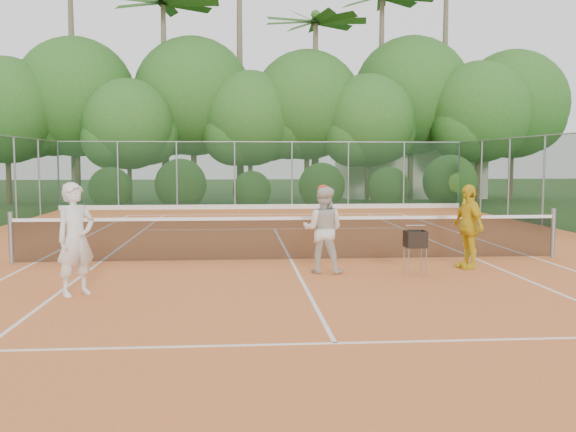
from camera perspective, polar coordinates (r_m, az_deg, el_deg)
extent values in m
plane|color=#204117|center=(14.06, 0.26, -4.04)|extent=(120.00, 120.00, 0.00)
cube|color=orange|center=(14.06, 0.26, -4.00)|extent=(18.00, 36.00, 0.02)
cube|color=beige|center=(39.18, 10.56, 3.88)|extent=(8.00, 5.00, 3.00)
cylinder|color=gray|center=(14.74, -23.42, -1.80)|extent=(0.10, 0.10, 1.10)
cylinder|color=gray|center=(15.63, 22.50, -1.40)|extent=(0.10, 0.10, 1.10)
cube|color=black|center=(13.99, 0.26, -2.10)|extent=(11.87, 0.03, 0.86)
cube|color=white|center=(13.94, 0.26, -0.20)|extent=(11.87, 0.04, 0.07)
imported|color=silver|center=(10.90, -18.35, -1.96)|extent=(0.78, 0.78, 1.83)
imported|color=beige|center=(12.44, 3.15, -1.23)|extent=(0.97, 0.85, 1.68)
ellipsoid|color=red|center=(12.38, 3.16, 2.46)|extent=(0.22, 0.22, 0.14)
imported|color=gold|center=(13.44, 15.72, -0.90)|extent=(0.60, 1.06, 1.70)
cylinder|color=gray|center=(12.23, 10.68, -4.11)|extent=(0.02, 0.02, 0.54)
cylinder|color=gray|center=(12.64, 11.75, -3.84)|extent=(0.02, 0.02, 0.54)
cube|color=black|center=(12.37, 11.25, -2.01)|extent=(0.37, 0.37, 0.32)
sphere|color=#BED230|center=(24.87, -8.81, -0.03)|extent=(0.07, 0.07, 0.07)
sphere|color=#C5DD33|center=(26.94, -4.38, 0.40)|extent=(0.07, 0.07, 0.07)
sphere|color=#C4D531|center=(25.36, 8.00, 0.07)|extent=(0.07, 0.07, 0.07)
cube|color=white|center=(25.84, -1.91, 0.14)|extent=(11.03, 0.06, 0.01)
cube|color=white|center=(14.67, -21.67, -3.93)|extent=(0.06, 23.77, 0.01)
cube|color=white|center=(15.50, 20.95, -3.44)|extent=(0.06, 23.77, 0.01)
cube|color=white|center=(14.32, -16.40, -3.99)|extent=(0.06, 23.77, 0.01)
cube|color=white|center=(14.97, 16.18, -3.60)|extent=(0.06, 23.77, 0.01)
cube|color=white|center=(20.39, -1.22, -1.16)|extent=(8.23, 0.06, 0.01)
cube|color=white|center=(7.84, 4.20, -11.21)|extent=(8.23, 0.06, 0.01)
cube|color=white|center=(14.06, 0.26, -3.95)|extent=(0.06, 12.80, 0.01)
cube|color=#19381E|center=(28.87, -2.20, 3.63)|extent=(18.00, 0.02, 3.00)
cylinder|color=gray|center=(29.90, -19.74, 3.39)|extent=(0.07, 0.07, 3.00)
cylinder|color=gray|center=(30.58, 14.94, 3.54)|extent=(0.07, 0.07, 3.00)
cylinder|color=gray|center=(29.90, -19.74, 3.39)|extent=(0.07, 0.07, 3.00)
cylinder|color=gray|center=(30.58, 14.94, 3.54)|extent=(0.07, 0.07, 3.00)
cylinder|color=brown|center=(34.75, -23.61, 4.03)|extent=(0.26, 0.26, 3.75)
sphere|color=#2A571D|center=(34.83, -23.77, 8.60)|extent=(5.25, 5.25, 5.25)
cylinder|color=brown|center=(35.34, -18.21, 4.74)|extent=(0.30, 0.30, 4.40)
sphere|color=#2A571D|center=(35.49, -18.35, 10.00)|extent=(6.16, 6.16, 6.16)
cylinder|color=brown|center=(32.79, -13.90, 3.79)|extent=(0.22, 0.22, 3.20)
sphere|color=#2A571D|center=(32.83, -13.99, 7.92)|extent=(4.48, 4.48, 4.48)
cylinder|color=brown|center=(34.92, -8.37, 5.01)|extent=(0.31, 0.31, 4.50)
sphere|color=#2A571D|center=(35.08, -8.44, 10.46)|extent=(6.30, 6.30, 6.30)
cylinder|color=brown|center=(33.35, -3.37, 4.20)|extent=(0.24, 0.24, 3.50)
sphere|color=#2A571D|center=(33.41, -3.39, 8.65)|extent=(4.90, 4.90, 4.90)
cylinder|color=brown|center=(34.04, 1.68, 4.73)|extent=(0.28, 0.28, 4.10)
sphere|color=#2A571D|center=(34.16, 1.70, 9.83)|extent=(5.74, 5.74, 5.74)
cylinder|color=brown|center=(33.31, 7.05, 4.09)|extent=(0.23, 0.23, 3.40)
sphere|color=#2A571D|center=(33.37, 7.10, 8.41)|extent=(4.76, 4.76, 4.76)
cylinder|color=brown|center=(36.63, 10.84, 5.09)|extent=(0.32, 0.32, 4.65)
sphere|color=#2A571D|center=(36.81, 10.93, 10.46)|extent=(6.51, 6.51, 6.51)
cylinder|color=brown|center=(35.38, 16.52, 4.29)|extent=(0.26, 0.26, 3.80)
sphere|color=#2A571D|center=(35.47, 16.63, 8.84)|extent=(5.32, 5.32, 5.32)
cylinder|color=brown|center=(37.81, 19.21, 4.60)|extent=(0.29, 0.29, 4.25)
sphere|color=#2A571D|center=(37.93, 19.35, 9.35)|extent=(5.95, 5.95, 5.95)
cone|color=brown|center=(37.17, -18.60, 11.37)|extent=(0.44, 0.44, 13.00)
cone|color=brown|center=(35.21, -10.91, 10.27)|extent=(0.44, 0.44, 11.00)
cone|color=brown|center=(37.22, -4.32, 13.16)|extent=(0.44, 0.44, 15.00)
cone|color=brown|center=(34.70, 2.44, 9.61)|extent=(0.44, 0.44, 10.00)
sphere|color=#2A571D|center=(35.42, 2.47, 17.45)|extent=(0.50, 0.50, 0.50)
cone|color=brown|center=(37.43, 8.27, 10.76)|extent=(0.44, 0.44, 12.00)
cone|color=brown|center=(39.56, 13.74, 11.82)|extent=(0.44, 0.44, 14.00)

